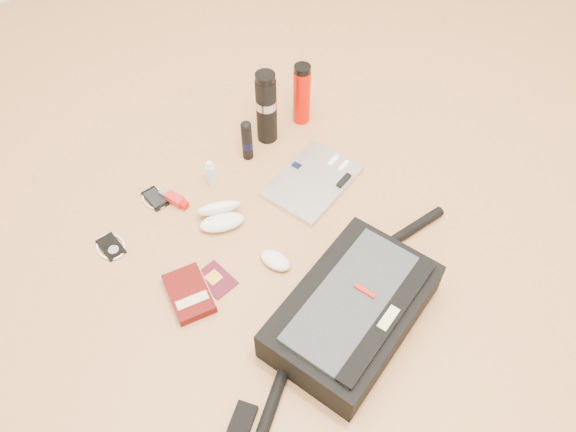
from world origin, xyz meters
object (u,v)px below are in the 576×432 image
Objects in this scene: thermos_black at (266,107)px; thermos_red at (302,94)px; laptop at (313,181)px; messenger_bag at (352,311)px; book at (189,293)px.

thermos_black reaches higher than thermos_red.
messenger_bag is at bearing -133.05° from laptop.
thermos_black is (0.60, 0.39, 0.13)m from book.
laptop is 0.59m from book.
laptop is 1.47× the size of thermos_red.
messenger_bag is 3.46× the size of thermos_black.
book is (-0.58, -0.11, 0.00)m from laptop.
thermos_red reaches higher than book.
thermos_black reaches higher than book.
messenger_bag is 4.04× the size of thermos_red.
thermos_red is (0.18, 0.28, 0.11)m from laptop.
messenger_bag is 0.49m from book.
laptop is 0.35m from thermos_red.
thermos_black is at bearing 178.37° from thermos_red.
laptop is 0.31m from thermos_black.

